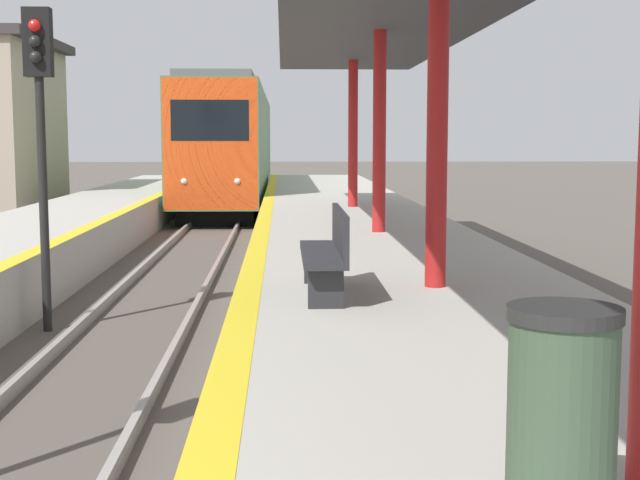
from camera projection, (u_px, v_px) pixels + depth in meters
name	position (u px, v px, depth m)	size (l,w,h in m)	color
train	(233.00, 145.00, 36.62)	(2.74, 23.37, 4.61)	black
signal_mid	(40.00, 107.00, 11.81)	(0.36, 0.31, 4.33)	black
station_canopy	(403.00, 4.00, 12.63)	(3.55, 23.81, 3.76)	red
trash_bin	(562.00, 419.00, 3.76)	(0.48, 0.48, 0.97)	#384C38
bench	(329.00, 249.00, 9.50)	(0.44, 1.93, 0.92)	#28282D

